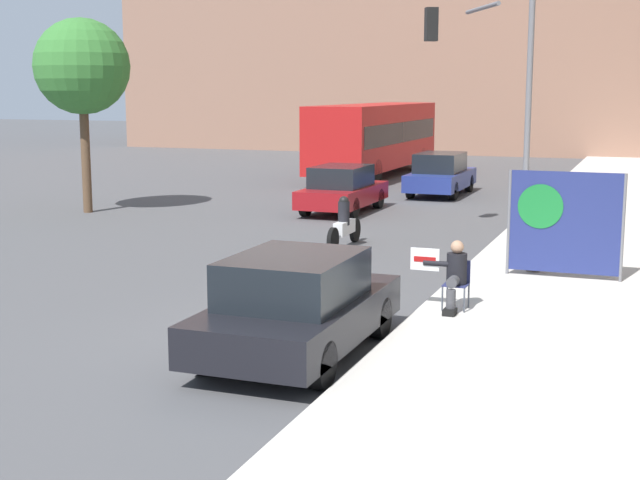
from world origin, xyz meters
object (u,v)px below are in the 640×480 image
at_px(seated_protester, 454,273).
at_px(city_bus_on_road, 375,135).
at_px(jogger_on_sidewalk, 534,229).
at_px(street_tree_near_curb, 82,67).
at_px(car_on_road_midblock, 441,174).
at_px(car_on_road_nearest, 342,189).
at_px(motorcycle_on_road, 344,225).
at_px(parked_car_curbside, 297,306).
at_px(protest_banner, 564,222).
at_px(traffic_light_pole, 494,75).

bearing_deg(seated_protester, city_bus_on_road, 110.74).
xyz_separation_m(jogger_on_sidewalk, street_tree_near_curb, (-14.28, 5.00, 3.45)).
height_order(car_on_road_midblock, street_tree_near_curb, street_tree_near_curb).
bearing_deg(seated_protester, car_on_road_nearest, 118.01).
xyz_separation_m(jogger_on_sidewalk, motorcycle_on_road, (-4.77, 1.99, -0.46)).
bearing_deg(seated_protester, motorcycle_on_road, 125.00).
relative_size(jogger_on_sidewalk, parked_car_curbside, 0.41).
bearing_deg(city_bus_on_road, motorcycle_on_road, -75.08).
height_order(jogger_on_sidewalk, motorcycle_on_road, jogger_on_sidewalk).
bearing_deg(parked_car_curbside, city_bus_on_road, 104.92).
xyz_separation_m(car_on_road_midblock, street_tree_near_curb, (-9.23, -8.34, 3.69)).
bearing_deg(jogger_on_sidewalk, protest_banner, 154.73).
bearing_deg(city_bus_on_road, jogger_on_sidewalk, -64.14).
relative_size(car_on_road_midblock, city_bus_on_road, 0.38).
distance_m(protest_banner, car_on_road_nearest, 11.13).
distance_m(protest_banner, motorcycle_on_road, 5.93).
relative_size(seated_protester, car_on_road_nearest, 0.28).
height_order(parked_car_curbside, street_tree_near_curb, street_tree_near_curb).
distance_m(parked_car_curbside, car_on_road_midblock, 20.19).
height_order(seated_protester, car_on_road_nearest, car_on_road_nearest).
xyz_separation_m(car_on_road_nearest, city_bus_on_road, (-2.56, 11.62, 1.08)).
bearing_deg(jogger_on_sidewalk, parked_car_curbside, 79.66).
height_order(jogger_on_sidewalk, traffic_light_pole, traffic_light_pole).
bearing_deg(car_on_road_midblock, motorcycle_on_road, -88.58).
height_order(seated_protester, jogger_on_sidewalk, jogger_on_sidewalk).
bearing_deg(car_on_road_nearest, seated_protester, -62.38).
relative_size(motorcycle_on_road, street_tree_near_curb, 0.38).
distance_m(seated_protester, street_tree_near_curb, 16.45).
xyz_separation_m(parked_car_curbside, city_bus_on_road, (-6.96, 26.11, 1.07)).
distance_m(jogger_on_sidewalk, city_bus_on_road, 21.61).
xyz_separation_m(protest_banner, car_on_road_nearest, (-7.47, 8.23, -0.51)).
bearing_deg(traffic_light_pole, street_tree_near_curb, -177.98).
xyz_separation_m(seated_protester, street_tree_near_curb, (-13.46, 8.72, 3.69)).
relative_size(traffic_light_pole, motorcycle_on_road, 2.70).
bearing_deg(car_on_road_nearest, jogger_on_sidewalk, -48.69).
height_order(jogger_on_sidewalk, car_on_road_midblock, jogger_on_sidewalk).
height_order(protest_banner, traffic_light_pole, traffic_light_pole).
bearing_deg(traffic_light_pole, seated_protester, -83.48).
relative_size(city_bus_on_road, motorcycle_on_road, 5.18).
relative_size(seated_protester, protest_banner, 0.53).
bearing_deg(motorcycle_on_road, car_on_road_nearest, 109.77).
height_order(protest_banner, city_bus_on_road, city_bus_on_road).
xyz_separation_m(seated_protester, jogger_on_sidewalk, (0.83, 3.72, 0.24)).
xyz_separation_m(city_bus_on_road, motorcycle_on_road, (4.65, -17.44, -1.27)).
distance_m(car_on_road_nearest, city_bus_on_road, 11.95).
relative_size(seated_protester, car_on_road_midblock, 0.27).
relative_size(seated_protester, motorcycle_on_road, 0.53).
height_order(protest_banner, motorcycle_on_road, protest_banner).
height_order(jogger_on_sidewalk, street_tree_near_curb, street_tree_near_curb).
distance_m(parked_car_curbside, car_on_road_nearest, 15.15).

